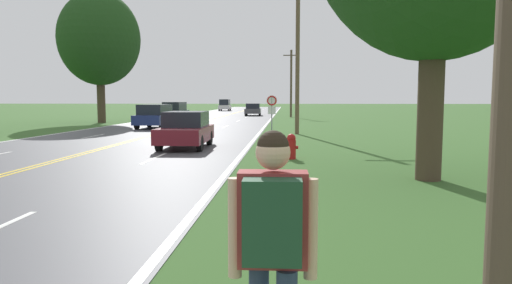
% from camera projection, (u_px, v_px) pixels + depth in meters
% --- Properties ---
extents(hitchhiker_person, '(0.62, 0.44, 1.83)m').
position_uv_depth(hitchhiker_person, '(273.00, 234.00, 3.11)').
color(hitchhiker_person, navy).
rests_on(hitchhiker_person, ground).
extents(fire_hydrant, '(0.48, 0.32, 0.86)m').
position_uv_depth(fire_hydrant, '(291.00, 146.00, 15.54)').
color(fire_hydrant, red).
rests_on(fire_hydrant, ground).
extents(traffic_sign, '(0.60, 0.10, 2.25)m').
position_uv_depth(traffic_sign, '(272.00, 105.00, 26.11)').
color(traffic_sign, gray).
rests_on(traffic_sign, ground).
extents(utility_pole_midground, '(1.80, 0.24, 8.59)m').
position_uv_depth(utility_pole_midground, '(298.00, 57.00, 26.32)').
color(utility_pole_midground, brown).
rests_on(utility_pole_midground, ground).
extents(utility_pole_far, '(1.80, 0.24, 7.53)m').
position_uv_depth(utility_pole_far, '(291.00, 82.00, 51.29)').
color(utility_pole_far, brown).
rests_on(utility_pole_far, ground).
extents(tree_right_cluster, '(6.85, 6.85, 11.10)m').
position_uv_depth(tree_right_cluster, '(99.00, 39.00, 38.71)').
color(tree_right_cluster, '#473828').
rests_on(tree_right_cluster, ground).
extents(car_maroon_sedan_approaching, '(1.88, 3.98, 1.52)m').
position_uv_depth(car_maroon_sedan_approaching, '(186.00, 130.00, 18.98)').
color(car_maroon_sedan_approaching, black).
rests_on(car_maroon_sedan_approaching, ground).
extents(car_dark_blue_suv_mid_near, '(1.98, 4.31, 1.67)m').
position_uv_depth(car_dark_blue_suv_mid_near, '(155.00, 116.00, 31.84)').
color(car_dark_blue_suv_mid_near, black).
rests_on(car_dark_blue_suv_mid_near, ground).
extents(car_dark_green_suv_mid_far, '(2.01, 4.55, 1.75)m').
position_uv_depth(car_dark_green_suv_mid_far, '(175.00, 110.00, 45.74)').
color(car_dark_green_suv_mid_far, black).
rests_on(car_dark_green_suv_mid_far, ground).
extents(car_dark_grey_sedan_receding, '(2.03, 4.57, 1.50)m').
position_uv_depth(car_dark_grey_sedan_receding, '(253.00, 109.00, 56.36)').
color(car_dark_grey_sedan_receding, black).
rests_on(car_dark_grey_sedan_receding, ground).
extents(car_white_van_distant, '(1.86, 4.08, 2.00)m').
position_uv_depth(car_white_van_distant, '(225.00, 105.00, 79.70)').
color(car_white_van_distant, black).
rests_on(car_white_van_distant, ground).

